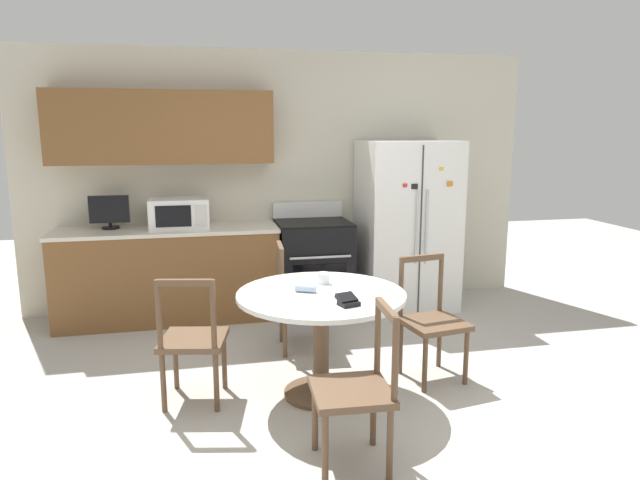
{
  "coord_description": "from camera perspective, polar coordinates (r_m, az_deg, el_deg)",
  "views": [
    {
      "loc": [
        -0.88,
        -3.23,
        1.83
      ],
      "look_at": [
        0.08,
        1.15,
        0.95
      ],
      "focal_mm": 32.0,
      "sensor_mm": 36.0,
      "label": 1
    }
  ],
  "objects": [
    {
      "name": "ground_plane",
      "position": [
        3.81,
        2.69,
        -17.57
      ],
      "size": [
        14.0,
        14.0,
        0.0
      ],
      "primitive_type": "plane",
      "color": "#B2ADA3"
    },
    {
      "name": "back_wall",
      "position": [
        5.86,
        -6.7,
        7.22
      ],
      "size": [
        5.2,
        0.44,
        2.6
      ],
      "color": "beige",
      "rests_on": "ground_plane"
    },
    {
      "name": "kitchen_counter",
      "position": [
        5.7,
        -14.84,
        -3.29
      ],
      "size": [
        2.09,
        0.64,
        0.9
      ],
      "color": "brown",
      "rests_on": "ground_plane"
    },
    {
      "name": "refrigerator",
      "position": [
        5.91,
        8.67,
        1.48
      ],
      "size": [
        0.93,
        0.77,
        1.71
      ],
      "color": "white",
      "rests_on": "ground_plane"
    },
    {
      "name": "oven_range",
      "position": [
        5.77,
        -0.68,
        -2.55
      ],
      "size": [
        0.72,
        0.68,
        1.08
      ],
      "color": "black",
      "rests_on": "ground_plane"
    },
    {
      "name": "microwave",
      "position": [
        5.56,
        -13.88,
        2.62
      ],
      "size": [
        0.55,
        0.38,
        0.28
      ],
      "color": "white",
      "rests_on": "kitchen_counter"
    },
    {
      "name": "countertop_tv",
      "position": [
        5.7,
        -20.32,
        2.74
      ],
      "size": [
        0.36,
        0.16,
        0.32
      ],
      "color": "black",
      "rests_on": "kitchen_counter"
    },
    {
      "name": "dining_table",
      "position": [
        3.91,
        0.11,
        -7.4
      ],
      "size": [
        1.15,
        1.15,
        0.74
      ],
      "color": "white",
      "rests_on": "ground_plane"
    },
    {
      "name": "dining_chair_right",
      "position": [
        4.31,
        11.09,
        -7.99
      ],
      "size": [
        0.48,
        0.48,
        0.9
      ],
      "rotation": [
        0.0,
        0.0,
        3.3
      ],
      "color": "brown",
      "rests_on": "ground_plane"
    },
    {
      "name": "dining_chair_near",
      "position": [
        3.19,
        3.67,
        -14.78
      ],
      "size": [
        0.44,
        0.44,
        0.9
      ],
      "rotation": [
        0.0,
        0.0,
        1.52
      ],
      "color": "brown",
      "rests_on": "ground_plane"
    },
    {
      "name": "dining_chair_left",
      "position": [
        3.96,
        -12.61,
        -9.81
      ],
      "size": [
        0.5,
        0.5,
        0.9
      ],
      "rotation": [
        0.0,
        0.0,
        6.08
      ],
      "color": "brown",
      "rests_on": "ground_plane"
    },
    {
      "name": "dining_chair_far",
      "position": [
        4.77,
        -2.03,
        -5.91
      ],
      "size": [
        0.45,
        0.45,
        0.9
      ],
      "rotation": [
        0.0,
        0.0,
        4.64
      ],
      "color": "brown",
      "rests_on": "ground_plane"
    },
    {
      "name": "candle_glass",
      "position": [
        4.08,
        0.34,
        -3.89
      ],
      "size": [
        0.09,
        0.09,
        0.08
      ],
      "color": "silver",
      "rests_on": "dining_table"
    },
    {
      "name": "folded_napkin",
      "position": [
        3.87,
        -1.44,
        -4.86
      ],
      "size": [
        0.15,
        0.11,
        0.05
      ],
      "color": "#A3BCDB",
      "rests_on": "dining_table"
    },
    {
      "name": "wallet",
      "position": [
        3.6,
        2.77,
        -6.1
      ],
      "size": [
        0.15,
        0.16,
        0.07
      ],
      "color": "black",
      "rests_on": "dining_table"
    }
  ]
}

